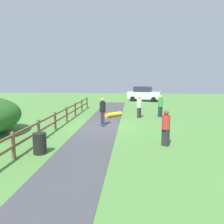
% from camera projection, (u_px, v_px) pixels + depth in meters
% --- Properties ---
extents(ground_plane, '(60.00, 60.00, 0.00)m').
position_uv_depth(ground_plane, '(100.00, 126.00, 15.50)').
color(ground_plane, '#568E42').
extents(asphalt_path, '(2.40, 28.00, 0.02)m').
position_uv_depth(asphalt_path, '(100.00, 126.00, 15.50)').
color(asphalt_path, '#47474C').
rests_on(asphalt_path, ground_plane).
extents(wooden_fence, '(0.12, 18.12, 1.10)m').
position_uv_depth(wooden_fence, '(61.00, 116.00, 15.61)').
color(wooden_fence, brown).
rests_on(wooden_fence, ground_plane).
extents(trash_bin, '(0.56, 0.56, 0.90)m').
position_uv_depth(trash_bin, '(40.00, 143.00, 9.93)').
color(trash_bin, black).
rests_on(trash_bin, ground_plane).
extents(skater_riding, '(0.47, 0.82, 1.82)m').
position_uv_depth(skater_riding, '(103.00, 110.00, 15.50)').
color(skater_riding, '#265999').
rests_on(skater_riding, asphalt_path).
extents(skater_fallen, '(1.49, 1.47, 0.36)m').
position_uv_depth(skater_fallen, '(113.00, 114.00, 18.98)').
color(skater_fallen, yellow).
rests_on(skater_fallen, asphalt_path).
extents(skateboard_loose, '(0.75, 0.65, 0.08)m').
position_uv_depth(skateboard_loose, '(112.00, 112.00, 20.80)').
color(skateboard_loose, '#338C4C').
rests_on(skateboard_loose, asphalt_path).
extents(bystander_red, '(0.54, 0.54, 1.71)m').
position_uv_depth(bystander_red, '(166.00, 126.00, 11.01)').
color(bystander_red, '#2D2D33').
rests_on(bystander_red, ground_plane).
extents(bystander_white, '(0.51, 0.51, 1.74)m').
position_uv_depth(bystander_white, '(139.00, 106.00, 18.47)').
color(bystander_white, '#2D2D33').
rests_on(bystander_white, ground_plane).
extents(bystander_green, '(0.54, 0.54, 1.76)m').
position_uv_depth(bystander_green, '(160.00, 105.00, 18.88)').
color(bystander_green, '#2D2D33').
rests_on(bystander_green, ground_plane).
extents(parked_car_white, '(4.49, 2.75, 1.92)m').
position_uv_depth(parked_car_white, '(144.00, 94.00, 30.88)').
color(parked_car_white, silver).
rests_on(parked_car_white, ground_plane).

